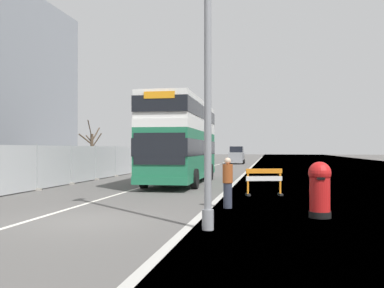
% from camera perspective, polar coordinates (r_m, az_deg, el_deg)
% --- Properties ---
extents(ground, '(140.00, 280.00, 0.10)m').
position_cam_1_polar(ground, '(11.91, -11.60, -10.45)').
color(ground, '#565451').
extents(double_decker_bus, '(3.03, 10.91, 4.71)m').
position_cam_1_polar(double_decker_bus, '(24.14, -1.40, 0.60)').
color(double_decker_bus, '#1E6B47').
rests_on(double_decker_bus, ground).
extents(lamppost_foreground, '(0.29, 0.70, 9.40)m').
position_cam_1_polar(lamppost_foreground, '(10.54, 2.16, 12.96)').
color(lamppost_foreground, gray).
rests_on(lamppost_foreground, ground).
extents(red_pillar_postbox, '(0.65, 0.65, 1.61)m').
position_cam_1_polar(red_pillar_postbox, '(12.66, 16.98, -5.61)').
color(red_pillar_postbox, black).
rests_on(red_pillar_postbox, ground).
extents(roadworks_barrier, '(1.60, 0.83, 1.14)m').
position_cam_1_polar(roadworks_barrier, '(18.09, 9.77, -4.68)').
color(roadworks_barrier, orange).
rests_on(roadworks_barrier, ground).
extents(construction_site_fence, '(0.44, 24.00, 2.19)m').
position_cam_1_polar(construction_site_fence, '(28.80, -11.63, -2.49)').
color(construction_site_fence, '#A8AAAD').
rests_on(construction_site_fence, ground).
extents(car_oncoming_near, '(1.99, 4.37, 2.06)m').
position_cam_1_polar(car_oncoming_near, '(39.59, -2.36, -2.11)').
color(car_oncoming_near, black).
rests_on(car_oncoming_near, ground).
extents(car_receding_mid, '(2.02, 3.96, 1.96)m').
position_cam_1_polar(car_receding_mid, '(47.92, 0.56, -1.92)').
color(car_receding_mid, gray).
rests_on(car_receding_mid, ground).
extents(car_receding_far, '(1.99, 3.84, 2.29)m').
position_cam_1_polar(car_receding_far, '(55.22, 6.09, -1.60)').
color(car_receding_far, gray).
rests_on(car_receding_far, ground).
extents(bare_tree_far_verge_near, '(2.05, 2.39, 4.90)m').
position_cam_1_polar(bare_tree_far_verge_near, '(44.38, -13.48, -0.40)').
color(bare_tree_far_verge_near, '#4C3D2D').
rests_on(bare_tree_far_verge_near, ground).
extents(bare_tree_far_verge_mid, '(2.59, 2.39, 4.32)m').
position_cam_1_polar(bare_tree_far_verge_mid, '(55.73, -5.06, -0.34)').
color(bare_tree_far_verge_mid, '#4C3D2D').
rests_on(bare_tree_far_verge_mid, ground).
extents(pedestrian_at_kerb, '(0.34, 0.34, 1.69)m').
position_cam_1_polar(pedestrian_at_kerb, '(14.07, 4.87, -5.27)').
color(pedestrian_at_kerb, '#2D3342').
rests_on(pedestrian_at_kerb, ground).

